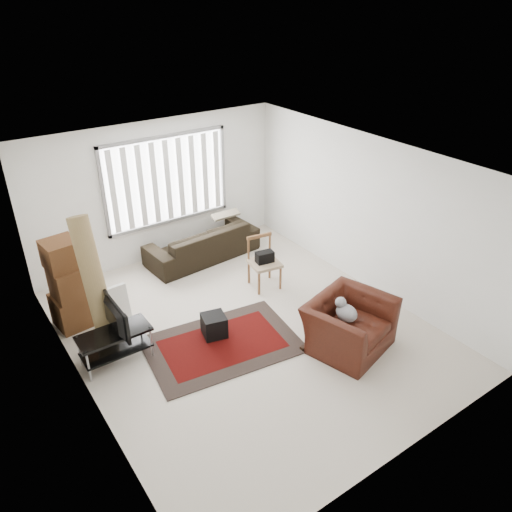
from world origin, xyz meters
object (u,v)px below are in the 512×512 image
at_px(side_chair, 264,260).
at_px(armchair, 349,322).
at_px(moving_boxes, 70,287).
at_px(sofa, 202,238).
at_px(tv_stand, 115,340).

relative_size(side_chair, armchair, 0.65).
bearing_deg(moving_boxes, sofa, 15.39).
xyz_separation_m(tv_stand, moving_boxes, (-0.20, 1.25, 0.32)).
distance_m(moving_boxes, sofa, 2.87).
height_order(moving_boxes, armchair, moving_boxes).
xyz_separation_m(tv_stand, sofa, (2.55, 2.01, 0.06)).
xyz_separation_m(tv_stand, armchair, (2.96, -1.65, 0.08)).
distance_m(sofa, armchair, 3.68).
relative_size(tv_stand, sofa, 0.45).
bearing_deg(side_chair, tv_stand, -161.68).
bearing_deg(sofa, tv_stand, 33.95).
distance_m(sofa, side_chair, 1.60).
height_order(tv_stand, moving_boxes, moving_boxes).
bearing_deg(sofa, armchair, 92.03).
xyz_separation_m(moving_boxes, armchair, (3.15, -2.90, -0.24)).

